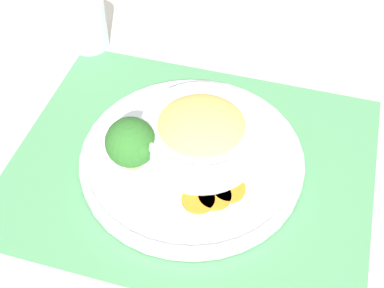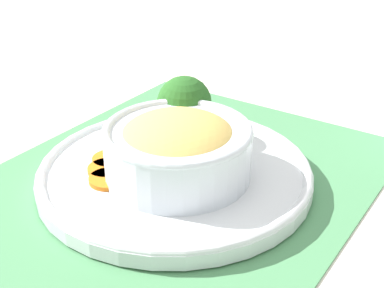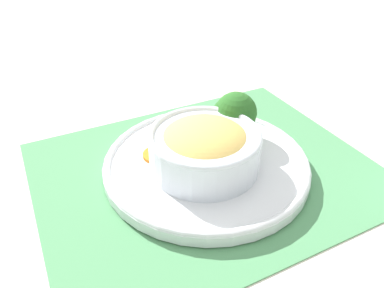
{
  "view_description": "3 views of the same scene",
  "coord_description": "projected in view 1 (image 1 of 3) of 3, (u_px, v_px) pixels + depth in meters",
  "views": [
    {
      "loc": [
        -0.17,
        0.44,
        0.58
      ],
      "look_at": [
        -0.0,
        0.0,
        0.05
      ],
      "focal_mm": 50.0,
      "sensor_mm": 36.0,
      "label": 1
    },
    {
      "loc": [
        -0.39,
        -0.35,
        0.32
      ],
      "look_at": [
        0.02,
        -0.01,
        0.05
      ],
      "focal_mm": 50.0,
      "sensor_mm": 36.0,
      "label": 2
    },
    {
      "loc": [
        -0.18,
        -0.42,
        0.36
      ],
      "look_at": [
        -0.02,
        0.02,
        0.04
      ],
      "focal_mm": 35.0,
      "sensor_mm": 36.0,
      "label": 3
    }
  ],
  "objects": [
    {
      "name": "plate",
      "position": [
        192.0,
        158.0,
        0.74
      ],
      "size": [
        0.31,
        0.31,
        0.02
      ],
      "color": "silver",
      "rests_on": "placemat"
    },
    {
      "name": "carrot_slice_far",
      "position": [
        229.0,
        189.0,
        0.69
      ],
      "size": [
        0.04,
        0.04,
        0.01
      ],
      "color": "orange",
      "rests_on": "plate"
    },
    {
      "name": "placemat",
      "position": [
        192.0,
        164.0,
        0.75
      ],
      "size": [
        0.54,
        0.45,
        0.0
      ],
      "color": "#4C8C59",
      "rests_on": "ground_plane"
    },
    {
      "name": "bowl",
      "position": [
        201.0,
        134.0,
        0.71
      ],
      "size": [
        0.16,
        0.16,
        0.07
      ],
      "color": "silver",
      "rests_on": "plate"
    },
    {
      "name": "broccoli_floret",
      "position": [
        131.0,
        143.0,
        0.69
      ],
      "size": [
        0.07,
        0.07,
        0.08
      ],
      "color": "#84AD5B",
      "rests_on": "plate"
    },
    {
      "name": "water_glass",
      "position": [
        88.0,
        26.0,
        0.89
      ],
      "size": [
        0.06,
        0.06,
        0.09
      ],
      "color": "silver",
      "rests_on": "ground_plane"
    },
    {
      "name": "carrot_slice_near",
      "position": [
        198.0,
        199.0,
        0.68
      ],
      "size": [
        0.04,
        0.04,
        0.01
      ],
      "color": "orange",
      "rests_on": "plate"
    },
    {
      "name": "carrot_slice_middle",
      "position": [
        215.0,
        196.0,
        0.69
      ],
      "size": [
        0.04,
        0.04,
        0.01
      ],
      "color": "orange",
      "rests_on": "plate"
    },
    {
      "name": "ground_plane",
      "position": [
        192.0,
        165.0,
        0.75
      ],
      "size": [
        4.0,
        4.0,
        0.0
      ],
      "primitive_type": "plane",
      "color": "beige"
    }
  ]
}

